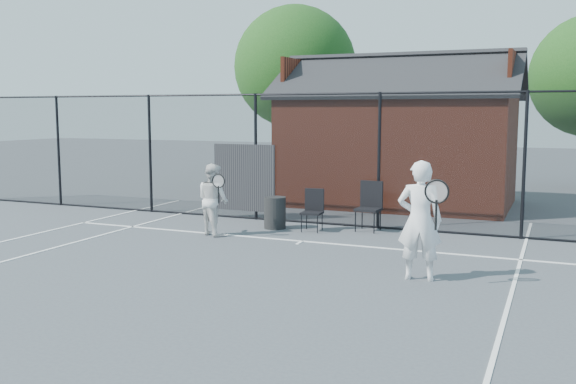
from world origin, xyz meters
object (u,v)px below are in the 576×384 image
at_px(clubhouse, 399,146).
at_px(waste_bin, 275,213).
at_px(chair_right, 312,211).
at_px(player_back, 213,199).
at_px(player_front, 420,220).
at_px(chair_left, 368,207).

relative_size(clubhouse, waste_bin, 9.23).
bearing_deg(clubhouse, chair_right, -98.38).
xyz_separation_m(player_back, chair_right, (1.77, 1.17, -0.31)).
distance_m(player_back, chair_right, 2.14).
bearing_deg(player_back, chair_right, 33.38).
height_order(player_front, waste_bin, player_front).
height_order(clubhouse, waste_bin, clubhouse).
xyz_separation_m(clubhouse, player_back, (-2.49, -6.07, -0.85)).
distance_m(chair_left, waste_bin, 2.06).
height_order(clubhouse, chair_right, clubhouse).
bearing_deg(chair_right, player_back, -150.02).
relative_size(player_front, waste_bin, 2.63).
bearing_deg(player_back, chair_left, 30.05).
relative_size(player_front, chair_right, 2.07).
bearing_deg(chair_left, chair_right, -152.42).
distance_m(player_front, chair_left, 4.07).
bearing_deg(chair_right, chair_left, 20.85).
height_order(player_back, waste_bin, player_back).
xyz_separation_m(player_front, waste_bin, (-3.83, 3.10, -0.58)).
relative_size(chair_left, waste_bin, 1.49).
distance_m(clubhouse, chair_left, 4.55).
xyz_separation_m(player_front, chair_left, (-1.84, 3.60, -0.40)).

